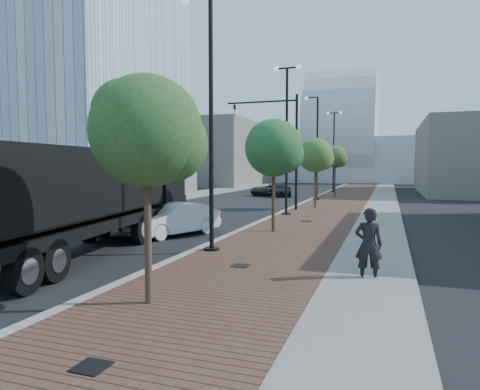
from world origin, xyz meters
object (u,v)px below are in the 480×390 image
(dump_truck, at_px, (119,204))
(pedestrian, at_px, (369,244))
(dark_car_mid, at_px, (270,189))
(white_sedan, at_px, (174,219))

(dump_truck, bearing_deg, pedestrian, -25.46)
(dark_car_mid, relative_size, pedestrian, 2.34)
(dump_truck, xyz_separation_m, white_sedan, (1.48, 2.04, -0.84))
(dump_truck, bearing_deg, dark_car_mid, 83.72)
(white_sedan, relative_size, pedestrian, 2.20)
(dump_truck, bearing_deg, white_sedan, 45.43)
(dark_car_mid, height_order, pedestrian, pedestrian)
(dump_truck, height_order, pedestrian, dump_truck)
(white_sedan, height_order, pedestrian, pedestrian)
(pedestrian, bearing_deg, dump_truck, -23.09)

